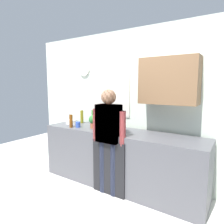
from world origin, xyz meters
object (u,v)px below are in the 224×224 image
at_px(potted_plant, 93,121).
at_px(coffee_maker, 107,122).
at_px(mixing_bowl, 72,122).
at_px(dish_soap, 120,130).
at_px(bottle_amber_beer, 71,121).
at_px(person_at_sink, 109,133).
at_px(bottle_olive_oil, 82,117).
at_px(cup_blue_mug, 78,125).
at_px(bottle_clear_soda, 94,117).
at_px(person_guest, 109,133).

bearing_deg(potted_plant, coffee_maker, -8.87).
distance_m(mixing_bowl, dish_soap, 1.26).
xyz_separation_m(bottle_amber_beer, dish_soap, (1.00, -0.01, -0.04)).
relative_size(bottle_amber_beer, person_at_sink, 0.14).
bearing_deg(bottle_olive_oil, cup_blue_mug, -58.20).
bearing_deg(bottle_clear_soda, person_guest, -36.59).
distance_m(mixing_bowl, person_at_sink, 1.14).
bearing_deg(coffee_maker, person_at_sink, -50.61).
distance_m(bottle_olive_oil, person_guest, 1.10).
xyz_separation_m(coffee_maker, bottle_olive_oil, (-0.81, 0.31, -0.02)).
relative_size(cup_blue_mug, person_guest, 0.06).
height_order(coffee_maker, person_at_sink, person_at_sink).
xyz_separation_m(cup_blue_mug, person_guest, (0.76, -0.16, -0.02)).
xyz_separation_m(bottle_clear_soda, cup_blue_mug, (-0.10, -0.33, -0.09)).
bearing_deg(cup_blue_mug, person_guest, -11.85).
bearing_deg(bottle_amber_beer, person_guest, -5.71).
height_order(bottle_amber_beer, mixing_bowl, bottle_amber_beer).
bearing_deg(mixing_bowl, dish_soap, -12.06).
height_order(mixing_bowl, dish_soap, dish_soap).
bearing_deg(dish_soap, bottle_clear_soda, 152.79).
relative_size(potted_plant, person_guest, 0.14).
relative_size(coffee_maker, mixing_bowl, 1.50).
bearing_deg(mixing_bowl, bottle_clear_soda, 20.17).
xyz_separation_m(cup_blue_mug, person_at_sink, (0.76, -0.16, -0.02)).
bearing_deg(person_at_sink, potted_plant, 159.83).
bearing_deg(bottle_olive_oil, mixing_bowl, -125.04).
bearing_deg(bottle_olive_oil, person_at_sink, -27.28).
xyz_separation_m(bottle_olive_oil, cup_blue_mug, (0.21, -0.34, -0.08)).
bearing_deg(coffee_maker, bottle_amber_beer, -171.09).
distance_m(person_at_sink, person_guest, 0.00).
bearing_deg(mixing_bowl, bottle_olive_oil, 54.96).
height_order(bottle_clear_soda, mixing_bowl, bottle_clear_soda).
bearing_deg(dish_soap, person_guest, -153.85).
relative_size(bottle_olive_oil, person_at_sink, 0.16).
bearing_deg(cup_blue_mug, bottle_clear_soda, 74.01).
distance_m(bottle_amber_beer, mixing_bowl, 0.35).
xyz_separation_m(potted_plant, person_at_sink, (0.49, -0.25, -0.11)).
height_order(cup_blue_mug, mixing_bowl, cup_blue_mug).
bearing_deg(bottle_olive_oil, bottle_clear_soda, -1.48).
distance_m(bottle_clear_soda, cup_blue_mug, 0.36).
bearing_deg(bottle_amber_beer, person_at_sink, -5.71).
xyz_separation_m(cup_blue_mug, dish_soap, (0.91, -0.09, 0.03)).
xyz_separation_m(dish_soap, person_at_sink, (-0.15, -0.07, -0.05)).
height_order(bottle_olive_oil, dish_soap, bottle_olive_oil).
distance_m(bottle_olive_oil, bottle_amber_beer, 0.43).
xyz_separation_m(coffee_maker, mixing_bowl, (-0.93, 0.14, -0.11)).
height_order(coffee_maker, cup_blue_mug, coffee_maker).
xyz_separation_m(bottle_olive_oil, potted_plant, (0.48, -0.26, 0.01)).
bearing_deg(potted_plant, bottle_amber_beer, -156.47).
xyz_separation_m(bottle_amber_beer, bottle_clear_soda, (0.19, 0.41, 0.02)).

